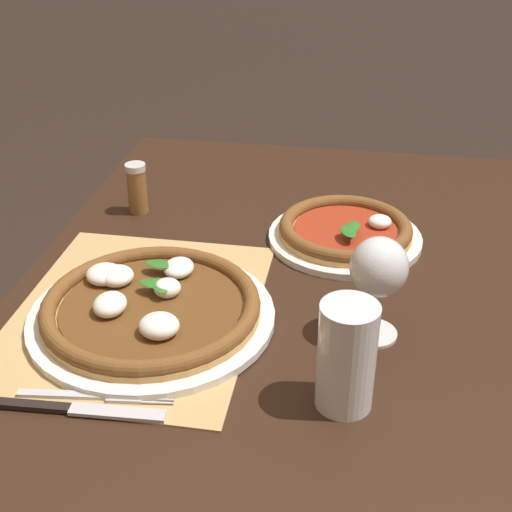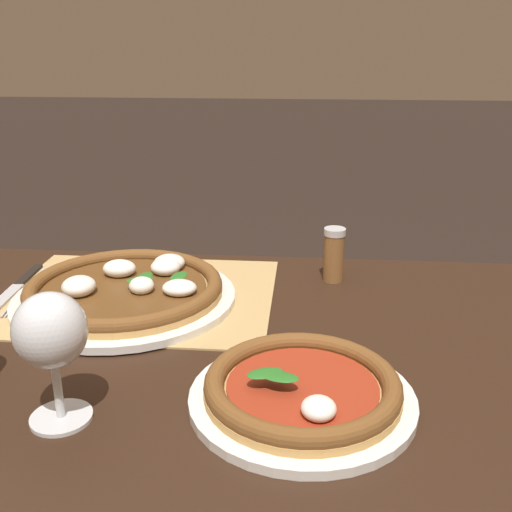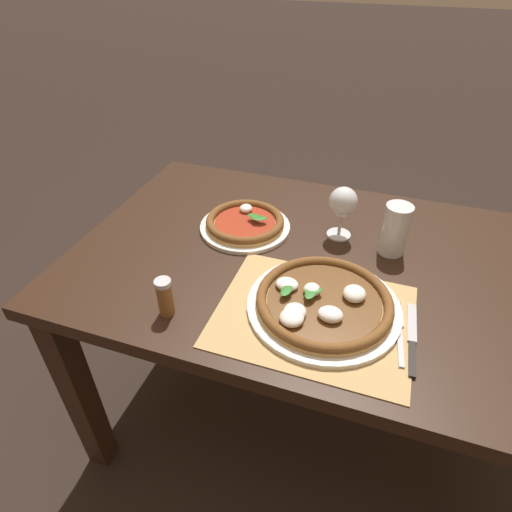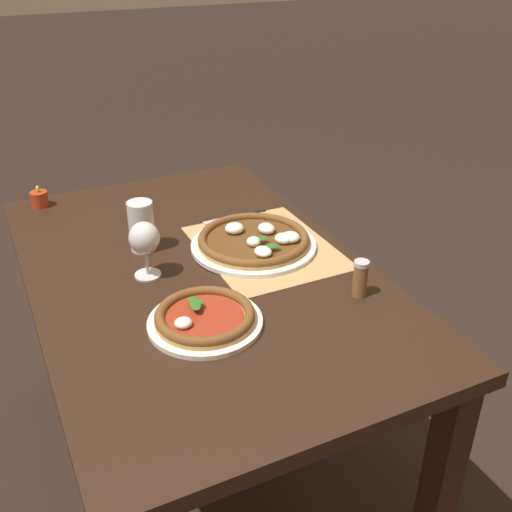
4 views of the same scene
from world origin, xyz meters
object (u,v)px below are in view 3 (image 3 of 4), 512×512
object	(u,v)px
pepper_shaker	(165,297)
fork	(399,331)
pint_glass	(395,230)
pizza_far	(245,223)
pizza_near	(323,302)
knife	(412,338)
wine_glass	(343,204)

from	to	relation	value
pepper_shaker	fork	bearing A→B (deg)	12.01
pint_glass	pizza_far	bearing A→B (deg)	-176.93
pizza_near	pizza_far	size ratio (longest dim) A/B	1.34
pint_glass	knife	xyz separation A→B (m)	(0.07, -0.32, -0.06)
pizza_far	pepper_shaker	world-z (taller)	pepper_shaker
pint_glass	fork	distance (m)	0.32
fork	knife	xyz separation A→B (m)	(0.03, -0.01, 0.00)
knife	pepper_shaker	distance (m)	0.55
pizza_far	knife	distance (m)	0.58
pizza_far	pepper_shaker	size ratio (longest dim) A/B	2.77
pepper_shaker	pizza_near	bearing A→B (deg)	20.42
wine_glass	knife	size ratio (longest dim) A/B	0.72
pint_glass	pepper_shaker	distance (m)	0.63
pizza_near	knife	world-z (taller)	pizza_near
wine_glass	pint_glass	world-z (taller)	wine_glass
pizza_near	fork	world-z (taller)	pizza_near
pizza_far	knife	world-z (taller)	pizza_far
pizza_near	pizza_far	bearing A→B (deg)	137.43
pint_glass	pepper_shaker	size ratio (longest dim) A/B	1.49
wine_glass	pint_glass	size ratio (longest dim) A/B	1.07
pizza_far	fork	distance (m)	0.55
pizza_far	pepper_shaker	bearing A→B (deg)	-97.11
pizza_far	pizza_near	bearing A→B (deg)	-42.57
pizza_near	pint_glass	xyz separation A→B (m)	(0.13, 0.29, 0.05)
wine_glass	pepper_shaker	xyz separation A→B (m)	(-0.32, -0.45, -0.06)
wine_glass	fork	size ratio (longest dim) A/B	0.77
fork	pepper_shaker	size ratio (longest dim) A/B	2.07
wine_glass	fork	world-z (taller)	wine_glass
wine_glass	fork	distance (m)	0.40
pizza_near	wine_glass	size ratio (longest dim) A/B	2.32
pizza_near	pint_glass	world-z (taller)	pint_glass
fork	pepper_shaker	xyz separation A→B (m)	(-0.52, -0.11, 0.04)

